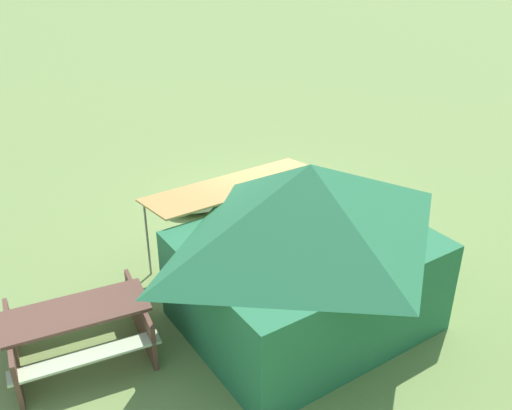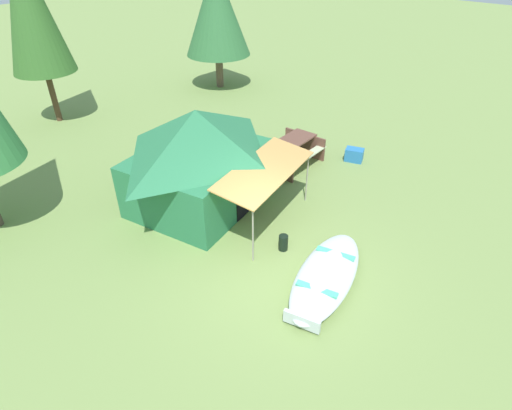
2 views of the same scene
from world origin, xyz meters
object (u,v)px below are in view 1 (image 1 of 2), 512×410
object	(u,v)px
canvas_cabin_tent	(306,245)
fuel_can	(244,221)
picnic_table	(78,327)
beached_rowboat	(233,190)

from	to	relation	value
canvas_cabin_tent	fuel_can	bearing A→B (deg)	-93.42
canvas_cabin_tent	picnic_table	size ratio (longest dim) A/B	2.30
beached_rowboat	picnic_table	xyz separation A→B (m)	(3.54, 3.64, 0.29)
beached_rowboat	fuel_can	world-z (taller)	fuel_can
canvas_cabin_tent	picnic_table	bearing A→B (deg)	-8.80
beached_rowboat	canvas_cabin_tent	world-z (taller)	canvas_cabin_tent
picnic_table	fuel_can	bearing A→B (deg)	-144.39
canvas_cabin_tent	fuel_can	xyz separation A→B (m)	(-0.17, -2.82, -1.12)
beached_rowboat	canvas_cabin_tent	xyz separation A→B (m)	(0.44, 4.12, 1.12)
canvas_cabin_tent	picnic_table	xyz separation A→B (m)	(3.10, -0.48, -0.83)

